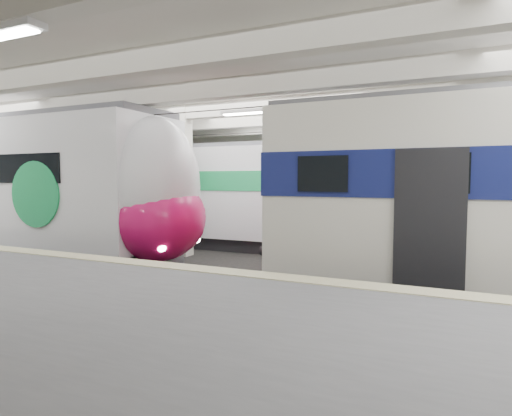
% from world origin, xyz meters
% --- Properties ---
extents(station_hall, '(36.00, 24.00, 5.75)m').
position_xyz_m(station_hall, '(0.00, -1.74, 3.24)').
color(station_hall, black).
rests_on(station_hall, ground).
extents(modern_emu, '(15.44, 3.19, 4.90)m').
position_xyz_m(modern_emu, '(-7.57, -0.00, 2.41)').
color(modern_emu, silver).
rests_on(modern_emu, ground).
extents(far_train, '(13.30, 2.89, 4.26)m').
position_xyz_m(far_train, '(-3.56, 5.50, 2.20)').
color(far_train, silver).
rests_on(far_train, ground).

